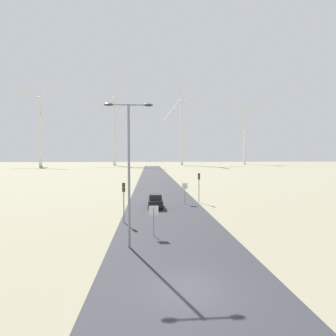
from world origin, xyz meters
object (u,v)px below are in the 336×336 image
object	(u,v)px
wind_turbine_left	(114,124)
wind_turbine_center	(182,124)
wind_turbine_far_left	(40,125)
traffic_light_post_near_left	(124,194)
wind_turbine_right	(245,130)
car_approaching	(155,201)
stop_sign_near	(154,215)
stop_sign_far	(185,189)
traffic_light_post_near_right	(199,181)
streetlamp	(129,158)

from	to	relation	value
wind_turbine_left	wind_turbine_center	xyz separation A→B (m)	(49.75, 6.68, 0.93)
wind_turbine_far_left	traffic_light_post_near_left	bearing A→B (deg)	-65.67
traffic_light_post_near_left	wind_turbine_left	world-z (taller)	wind_turbine_left
traffic_light_post_near_left	wind_turbine_right	xyz separation A→B (m)	(81.86, 186.15, 25.45)
car_approaching	stop_sign_near	bearing A→B (deg)	-91.99
stop_sign_far	traffic_light_post_near_right	bearing A→B (deg)	20.62
wind_turbine_center	stop_sign_far	bearing A→B (deg)	-96.97
stop_sign_near	wind_turbine_left	xyz separation A→B (m)	(-25.34, 169.50, 28.14)
stop_sign_far	traffic_light_post_near_right	distance (m)	2.54
traffic_light_post_near_left	wind_turbine_center	world-z (taller)	wind_turbine_center
stop_sign_far	wind_turbine_left	size ratio (longest dim) A/B	0.04
traffic_light_post_near_right	stop_sign_near	bearing A→B (deg)	-113.84
car_approaching	traffic_light_post_near_left	bearing A→B (deg)	-114.11
traffic_light_post_near_right	stop_sign_far	bearing A→B (deg)	-159.38
stop_sign_far	traffic_light_post_near_left	bearing A→B (deg)	-127.20
traffic_light_post_near_left	wind_turbine_right	world-z (taller)	wind_turbine_right
stop_sign_far	wind_turbine_left	world-z (taller)	wind_turbine_left
wind_turbine_right	traffic_light_post_near_left	bearing A→B (deg)	-113.74
traffic_light_post_near_right	wind_turbine_far_left	bearing A→B (deg)	118.84
wind_turbine_far_left	stop_sign_near	bearing A→B (deg)	-65.43
stop_sign_near	streetlamp	bearing A→B (deg)	-124.50
streetlamp	wind_turbine_left	distance (m)	175.32
wind_turbine_left	stop_sign_far	bearing A→B (deg)	-79.05
traffic_light_post_near_left	wind_turbine_left	bearing A→B (deg)	97.74
stop_sign_far	streetlamp	bearing A→B (deg)	-110.56
wind_turbine_left	wind_turbine_center	bearing A→B (deg)	7.65
wind_turbine_far_left	wind_turbine_center	xyz separation A→B (m)	(99.14, 12.75, 2.61)
stop_sign_near	car_approaching	bearing A→B (deg)	88.01
wind_turbine_center	streetlamp	bearing A→B (deg)	-98.34
wind_turbine_center	wind_turbine_right	size ratio (longest dim) A/B	1.17
traffic_light_post_near_left	streetlamp	bearing A→B (deg)	-81.41
streetlamp	wind_turbine_center	xyz separation A→B (m)	(26.23, 178.84, 24.31)
car_approaching	wind_turbine_center	world-z (taller)	wind_turbine_center
streetlamp	traffic_light_post_near_left	distance (m)	8.18
traffic_light_post_near_right	wind_turbine_right	distance (m)	191.33
traffic_light_post_near_left	car_approaching	world-z (taller)	traffic_light_post_near_left
traffic_light_post_near_left	car_approaching	distance (m)	8.42
wind_turbine_far_left	wind_turbine_left	bearing A→B (deg)	7.00
stop_sign_near	traffic_light_post_near_left	world-z (taller)	traffic_light_post_near_left
stop_sign_far	car_approaching	xyz separation A→B (m)	(-4.22, -2.50, -1.13)
stop_sign_far	traffic_light_post_near_left	xyz separation A→B (m)	(-7.55, -9.95, 0.90)
traffic_light_post_near_right	car_approaching	xyz separation A→B (m)	(-6.37, -3.31, -2.19)
traffic_light_post_near_left	wind_turbine_center	distance (m)	175.96
streetlamp	wind_turbine_center	distance (m)	182.38
wind_turbine_far_left	wind_turbine_left	world-z (taller)	wind_turbine_left
wind_turbine_left	traffic_light_post_near_right	bearing A→B (deg)	-78.22
stop_sign_near	wind_turbine_center	size ratio (longest dim) A/B	0.04
traffic_light_post_near_right	wind_turbine_left	xyz separation A→B (m)	(-32.13, 154.13, 26.82)
traffic_light_post_near_left	wind_turbine_right	distance (m)	204.94
traffic_light_post_near_right	wind_turbine_left	bearing A→B (deg)	101.78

